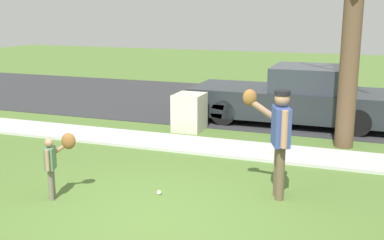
{
  "coord_description": "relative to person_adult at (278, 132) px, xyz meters",
  "views": [
    {
      "loc": [
        2.67,
        -5.8,
        2.89
      ],
      "look_at": [
        -0.13,
        1.89,
        1.0
      ],
      "focal_mm": 44.86,
      "sensor_mm": 36.0,
      "label": 1
    }
  ],
  "objects": [
    {
      "name": "ground_plane",
      "position": [
        -1.47,
        2.18,
        -1.07
      ],
      "size": [
        48.0,
        48.0,
        0.0
      ],
      "primitive_type": "plane",
      "color": "#4C6B2D"
    },
    {
      "name": "sidewalk_strip",
      "position": [
        -1.47,
        2.28,
        -1.04
      ],
      "size": [
        36.0,
        1.2,
        0.06
      ],
      "primitive_type": "cube",
      "color": "#B2B2AD",
      "rests_on": "ground"
    },
    {
      "name": "road_surface",
      "position": [
        -1.47,
        7.28,
        -1.06
      ],
      "size": [
        36.0,
        6.8,
        0.02
      ],
      "primitive_type": "cube",
      "color": "#2D2D30",
      "rests_on": "ground"
    },
    {
      "name": "person_adult",
      "position": [
        0.0,
        0.0,
        0.0
      ],
      "size": [
        0.82,
        0.57,
        1.71
      ],
      "rotation": [
        0.0,
        0.0,
        -2.77
      ],
      "color": "brown",
      "rests_on": "ground"
    },
    {
      "name": "person_child",
      "position": [
        -3.2,
        -1.2,
        -0.4
      ],
      "size": [
        0.42,
        0.5,
        1.03
      ],
      "rotation": [
        0.0,
        0.0,
        0.37
      ],
      "color": "#6B6656",
      "rests_on": "ground"
    },
    {
      "name": "baseball",
      "position": [
        -1.76,
        -0.54,
        -1.03
      ],
      "size": [
        0.07,
        0.07,
        0.07
      ],
      "primitive_type": "sphere",
      "color": "white",
      "rests_on": "ground"
    },
    {
      "name": "utility_cabinet",
      "position": [
        -2.77,
        3.58,
        -0.62
      ],
      "size": [
        0.68,
        0.78,
        0.9
      ],
      "primitive_type": "cube",
      "color": "beige",
      "rests_on": "ground"
    },
    {
      "name": "street_tree_near",
      "position": [
        0.86,
        3.34,
        1.93
      ],
      "size": [
        1.85,
        1.89,
        5.67
      ],
      "color": "brown",
      "rests_on": "ground"
    },
    {
      "name": "parked_pickup_dark",
      "position": [
        -0.43,
        5.2,
        -0.39
      ],
      "size": [
        5.2,
        1.95,
        1.48
      ],
      "rotation": [
        0.0,
        0.0,
        3.14
      ],
      "color": "#23282D",
      "rests_on": "road_surface"
    }
  ]
}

